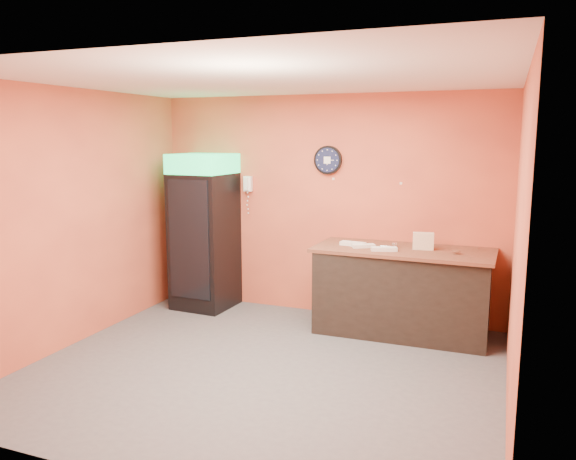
% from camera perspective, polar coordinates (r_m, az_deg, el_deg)
% --- Properties ---
extents(floor, '(4.50, 4.50, 0.00)m').
position_cam_1_polar(floor, '(5.73, -2.53, -13.95)').
color(floor, '#47474C').
rests_on(floor, ground).
extents(back_wall, '(4.50, 0.02, 2.80)m').
position_cam_1_polar(back_wall, '(7.19, 3.84, 2.45)').
color(back_wall, '#DB613D').
rests_on(back_wall, floor).
extents(left_wall, '(0.02, 4.00, 2.80)m').
position_cam_1_polar(left_wall, '(6.57, -20.89, 1.17)').
color(left_wall, '#DB613D').
rests_on(left_wall, floor).
extents(right_wall, '(0.02, 4.00, 2.80)m').
position_cam_1_polar(right_wall, '(4.89, 22.26, -1.61)').
color(right_wall, '#DB613D').
rests_on(right_wall, floor).
extents(ceiling, '(4.50, 4.00, 0.02)m').
position_cam_1_polar(ceiling, '(5.28, -2.76, 15.12)').
color(ceiling, white).
rests_on(ceiling, back_wall).
extents(beverage_cooler, '(0.76, 0.77, 2.05)m').
position_cam_1_polar(beverage_cooler, '(7.52, -8.64, -0.38)').
color(beverage_cooler, black).
rests_on(beverage_cooler, floor).
extents(prep_counter, '(1.94, 0.87, 0.97)m').
position_cam_1_polar(prep_counter, '(6.71, 11.51, -6.23)').
color(prep_counter, black).
rests_on(prep_counter, floor).
extents(wall_clock, '(0.36, 0.06, 0.36)m').
position_cam_1_polar(wall_clock, '(7.10, 4.07, 7.10)').
color(wall_clock, black).
rests_on(wall_clock, back_wall).
extents(wall_phone, '(0.11, 0.10, 0.20)m').
position_cam_1_polar(wall_phone, '(7.50, -4.12, 4.71)').
color(wall_phone, white).
rests_on(wall_phone, back_wall).
extents(butcher_paper, '(2.04, 0.97, 0.04)m').
position_cam_1_polar(butcher_paper, '(6.59, 11.65, -2.02)').
color(butcher_paper, brown).
rests_on(butcher_paper, prep_counter).
extents(sub_roll_stack, '(0.24, 0.11, 0.20)m').
position_cam_1_polar(sub_roll_stack, '(6.55, 13.58, -1.11)').
color(sub_roll_stack, beige).
rests_on(sub_roll_stack, butcher_paper).
extents(wrapped_sandwich_left, '(0.28, 0.22, 0.04)m').
position_cam_1_polar(wrapped_sandwich_left, '(6.57, 7.67, -1.61)').
color(wrapped_sandwich_left, silver).
rests_on(wrapped_sandwich_left, butcher_paper).
extents(wrapped_sandwich_mid, '(0.31, 0.20, 0.04)m').
position_cam_1_polar(wrapped_sandwich_mid, '(6.41, 9.74, -1.91)').
color(wrapped_sandwich_mid, silver).
rests_on(wrapped_sandwich_mid, butcher_paper).
extents(wrapped_sandwich_right, '(0.31, 0.15, 0.04)m').
position_cam_1_polar(wrapped_sandwich_right, '(6.67, 6.61, -1.40)').
color(wrapped_sandwich_right, silver).
rests_on(wrapped_sandwich_right, butcher_paper).
extents(kitchen_tool, '(0.06, 0.06, 0.06)m').
position_cam_1_polar(kitchen_tool, '(6.59, 10.78, -1.53)').
color(kitchen_tool, silver).
rests_on(kitchen_tool, butcher_paper).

